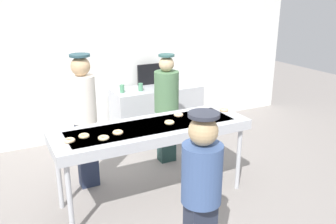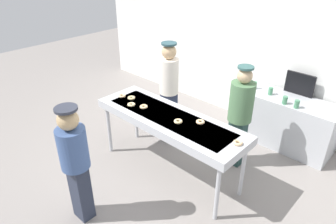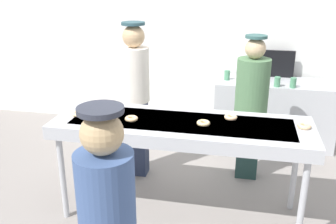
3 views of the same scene
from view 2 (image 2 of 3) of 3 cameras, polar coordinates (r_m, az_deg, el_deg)
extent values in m
plane|color=gray|center=(4.81, 0.22, -10.87)|extent=(16.00, 16.00, 0.00)
cube|color=white|center=(5.84, 16.65, 13.48)|extent=(8.00, 0.12, 3.29)
cube|color=#B7BABF|center=(4.29, 0.24, -1.51)|extent=(2.34, 0.75, 0.12)
cube|color=slate|center=(4.28, 0.24, -1.23)|extent=(1.99, 0.52, 0.07)
cylinder|color=#B7BABF|center=(5.07, -10.98, -3.26)|extent=(0.06, 0.06, 0.84)
cylinder|color=#B7BABF|center=(3.87, 9.21, -14.85)|extent=(0.06, 0.06, 0.84)
cylinder|color=#B7BABF|center=(5.38, -6.00, -0.88)|extent=(0.06, 0.06, 0.84)
cylinder|color=#B7BABF|center=(4.26, 13.82, -10.62)|extent=(0.06, 0.06, 0.84)
torus|color=#F9CA8C|center=(4.49, -4.58, 1.00)|extent=(0.17, 0.17, 0.04)
torus|color=#F4C590|center=(4.11, 6.09, -1.85)|extent=(0.13, 0.13, 0.04)
torus|color=#EEC28C|center=(3.77, 12.96, -5.64)|extent=(0.16, 0.16, 0.04)
torus|color=beige|center=(4.57, -6.90, 1.41)|extent=(0.16, 0.16, 0.04)
torus|color=#E6C787|center=(4.77, -6.89, 2.65)|extent=(0.12, 0.12, 0.04)
torus|color=#EBCB8B|center=(4.10, 1.91, -1.76)|extent=(0.15, 0.15, 0.04)
torus|color=beige|center=(4.86, -8.64, 3.03)|extent=(0.12, 0.12, 0.04)
cube|color=#212A43|center=(5.32, 0.17, -0.74)|extent=(0.24, 0.18, 0.90)
cylinder|color=silver|center=(4.99, 0.19, 6.71)|extent=(0.31, 0.31, 0.59)
sphere|color=tan|center=(4.85, 0.20, 11.22)|extent=(0.23, 0.23, 0.23)
cylinder|color=#28454D|center=(4.82, 0.20, 12.72)|extent=(0.25, 0.25, 0.03)
cube|color=#203B38|center=(4.85, 12.69, -5.45)|extent=(0.24, 0.18, 0.79)
cylinder|color=#4C724C|center=(4.51, 13.61, 1.85)|extent=(0.35, 0.35, 0.59)
sphere|color=tan|center=(4.35, 14.22, 6.60)|extent=(0.22, 0.22, 0.22)
cylinder|color=#2F5452|center=(4.31, 14.41, 8.11)|extent=(0.23, 0.23, 0.03)
cube|color=#272E40|center=(4.02, -16.01, -14.16)|extent=(0.24, 0.18, 0.80)
cylinder|color=#3F598C|center=(3.63, -17.39, -6.52)|extent=(0.34, 0.34, 0.51)
sphere|color=tan|center=(3.43, -18.28, -1.39)|extent=(0.24, 0.24, 0.24)
cylinder|color=#2F323F|center=(3.37, -18.62, 0.58)|extent=(0.25, 0.25, 0.03)
cube|color=#B7BABF|center=(5.54, 21.24, -1.75)|extent=(1.56, 0.63, 0.87)
cylinder|color=#4C8C66|center=(5.06, 23.01, 1.37)|extent=(0.07, 0.07, 0.13)
cylinder|color=#4C8C66|center=(5.37, 18.68, 3.74)|extent=(0.07, 0.07, 0.13)
cylinder|color=#4C8C66|center=(5.52, 15.94, 4.85)|extent=(0.07, 0.07, 0.13)
cylinder|color=#4C8C66|center=(5.12, 21.08, 2.08)|extent=(0.07, 0.07, 0.13)
cube|color=black|center=(5.51, 23.48, 4.85)|extent=(0.48, 0.04, 0.37)
camera|label=1|loc=(4.26, -58.50, 6.97)|focal=38.27mm
camera|label=3|loc=(2.20, -52.26, -5.80)|focal=40.32mm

